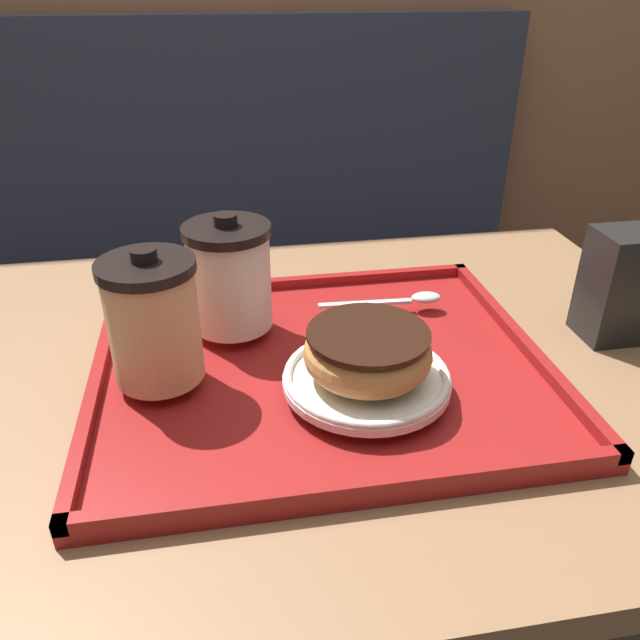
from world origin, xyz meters
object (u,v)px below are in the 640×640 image
spoon (409,299)px  napkin_dispenser (639,283)px  coffee_cup_front (153,320)px  donut_chocolate_glazed (368,352)px  coffee_cup_rear (230,276)px

spoon → napkin_dispenser: size_ratio=1.16×
coffee_cup_front → donut_chocolate_glazed: (0.19, -0.05, -0.03)m
coffee_cup_rear → spoon: bearing=4.0°
coffee_cup_rear → spoon: 0.21m
coffee_cup_front → napkin_dispenser: bearing=4.0°
coffee_cup_front → donut_chocolate_glazed: size_ratio=1.10×
coffee_cup_front → spoon: coffee_cup_front is taller
donut_chocolate_glazed → coffee_cup_rear: bearing=130.6°
donut_chocolate_glazed → spoon: 0.18m
coffee_cup_front → napkin_dispenser: coffee_cup_front is taller
spoon → napkin_dispenser: napkin_dispenser is taller
donut_chocolate_glazed → napkin_dispenser: 0.34m
coffee_cup_rear → donut_chocolate_glazed: 0.18m
coffee_cup_rear → spoon: size_ratio=0.87×
coffee_cup_front → coffee_cup_rear: 0.12m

